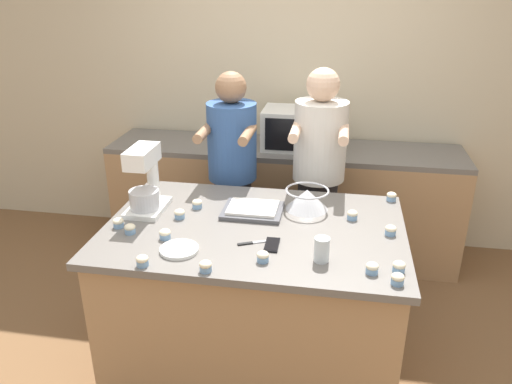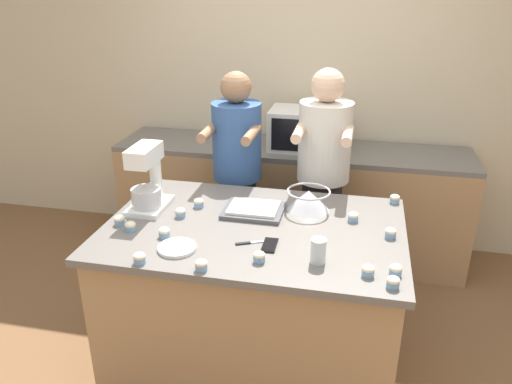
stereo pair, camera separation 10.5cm
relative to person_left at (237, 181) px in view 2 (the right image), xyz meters
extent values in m
plane|color=brown|center=(0.30, -0.79, -0.84)|extent=(16.00, 16.00, 0.00)
cube|color=beige|center=(0.30, 0.93, 0.51)|extent=(10.00, 0.06, 2.70)
cube|color=#A87F56|center=(0.30, -0.79, -0.41)|extent=(1.56, 1.02, 0.87)
cube|color=#66605B|center=(0.30, -0.79, 0.05)|extent=(1.63, 1.08, 0.04)
cube|color=#A87F56|center=(0.30, 0.58, -0.40)|extent=(2.80, 0.60, 0.89)
cube|color=#66605B|center=(0.30, 0.58, 0.06)|extent=(2.80, 0.60, 0.04)
cylinder|color=#232328|center=(0.00, 0.00, -0.41)|extent=(0.26, 0.26, 0.87)
cylinder|color=#335693|center=(0.00, 0.00, 0.29)|extent=(0.34, 0.34, 0.53)
sphere|color=#936B4C|center=(0.00, 0.00, 0.66)|extent=(0.21, 0.21, 0.21)
cylinder|color=#936B4C|center=(-0.14, -0.17, 0.40)|extent=(0.06, 0.34, 0.06)
cylinder|color=#936B4C|center=(0.14, -0.17, 0.40)|extent=(0.06, 0.34, 0.06)
cylinder|color=#232328|center=(0.60, 0.00, -0.39)|extent=(0.27, 0.27, 0.91)
cylinder|color=silver|center=(0.60, 0.00, 0.33)|extent=(0.35, 0.35, 0.53)
sphere|color=#DBB293|center=(0.60, 0.00, 0.70)|extent=(0.21, 0.21, 0.21)
cylinder|color=#DBB293|center=(0.45, -0.17, 0.44)|extent=(0.06, 0.34, 0.06)
cylinder|color=#DBB293|center=(0.75, -0.17, 0.44)|extent=(0.06, 0.34, 0.06)
cube|color=white|center=(-0.35, -0.70, 0.08)|extent=(0.20, 0.30, 0.03)
cylinder|color=white|center=(-0.35, -0.58, 0.23)|extent=(0.07, 0.07, 0.26)
cube|color=white|center=(-0.35, -0.71, 0.41)|extent=(0.13, 0.26, 0.10)
cylinder|color=#BCBCC1|center=(-0.35, -0.73, 0.15)|extent=(0.17, 0.17, 0.11)
cone|color=#BCBCC1|center=(0.56, -0.52, 0.13)|extent=(0.25, 0.25, 0.12)
torus|color=#BCBCC1|center=(0.56, -0.52, 0.19)|extent=(0.26, 0.26, 0.01)
cube|color=#4C4C51|center=(0.26, -0.63, 0.08)|extent=(0.34, 0.27, 0.02)
cube|color=white|center=(0.26, -0.63, 0.10)|extent=(0.28, 0.22, 0.02)
cube|color=silver|center=(0.41, 0.58, 0.24)|extent=(0.56, 0.37, 0.31)
cube|color=black|center=(0.36, 0.39, 0.24)|extent=(0.38, 0.01, 0.25)
cube|color=#2D2D2D|center=(0.61, 0.39, 0.24)|extent=(0.11, 0.01, 0.25)
cube|color=black|center=(0.42, -0.99, 0.07)|extent=(0.07, 0.15, 0.01)
cube|color=black|center=(0.42, -0.99, 0.08)|extent=(0.06, 0.13, 0.00)
cylinder|color=silver|center=(0.68, -1.10, 0.13)|extent=(0.07, 0.07, 0.12)
cylinder|color=white|center=(-0.02, -1.13, 0.08)|extent=(0.19, 0.19, 0.02)
cube|color=#BCBCC1|center=(0.39, -0.96, 0.07)|extent=(0.13, 0.07, 0.01)
cube|color=black|center=(0.29, -1.00, 0.07)|extent=(0.08, 0.05, 0.01)
cylinder|color=#759EC6|center=(1.02, -0.77, 0.08)|extent=(0.06, 0.06, 0.03)
ellipsoid|color=beige|center=(1.02, -0.77, 0.11)|extent=(0.06, 0.06, 0.04)
cylinder|color=#759EC6|center=(-0.08, -0.62, 0.08)|extent=(0.06, 0.06, 0.03)
ellipsoid|color=beige|center=(-0.08, -0.62, 0.11)|extent=(0.06, 0.06, 0.04)
cylinder|color=#759EC6|center=(1.02, -1.24, 0.08)|extent=(0.06, 0.06, 0.03)
ellipsoid|color=beige|center=(1.02, -1.24, 0.11)|extent=(0.06, 0.06, 0.04)
cylinder|color=#759EC6|center=(0.82, -0.62, 0.08)|extent=(0.06, 0.06, 0.03)
ellipsoid|color=beige|center=(0.82, -0.62, 0.11)|extent=(0.06, 0.06, 0.04)
cylinder|color=#759EC6|center=(-0.15, -1.29, 0.08)|extent=(0.06, 0.06, 0.03)
ellipsoid|color=beige|center=(-0.15, -1.29, 0.11)|extent=(0.06, 0.06, 0.04)
cylinder|color=#759EC6|center=(0.15, -1.28, 0.08)|extent=(0.06, 0.06, 0.03)
ellipsoid|color=beige|center=(0.15, -1.28, 0.11)|extent=(0.06, 0.06, 0.04)
cylinder|color=#759EC6|center=(0.91, -1.17, 0.08)|extent=(0.06, 0.06, 0.03)
ellipsoid|color=beige|center=(0.91, -1.17, 0.11)|extent=(0.06, 0.06, 0.04)
cylinder|color=#759EC6|center=(0.40, -1.15, 0.08)|extent=(0.06, 0.06, 0.03)
ellipsoid|color=beige|center=(0.40, -1.15, 0.11)|extent=(0.06, 0.06, 0.04)
cylinder|color=#759EC6|center=(-0.14, -1.01, 0.08)|extent=(0.06, 0.06, 0.03)
ellipsoid|color=beige|center=(-0.14, -1.01, 0.11)|extent=(0.06, 0.06, 0.04)
cylinder|color=#759EC6|center=(1.03, -1.14, 0.08)|extent=(0.06, 0.06, 0.03)
ellipsoid|color=beige|center=(1.03, -1.14, 0.11)|extent=(0.06, 0.06, 0.04)
cylinder|color=#759EC6|center=(1.06, -0.31, 0.08)|extent=(0.06, 0.06, 0.03)
ellipsoid|color=beige|center=(1.06, -0.31, 0.11)|extent=(0.06, 0.06, 0.04)
cylinder|color=#759EC6|center=(-0.14, -0.77, 0.08)|extent=(0.06, 0.06, 0.03)
ellipsoid|color=beige|center=(-0.14, -0.77, 0.11)|extent=(0.06, 0.06, 0.04)
cylinder|color=#759EC6|center=(-0.34, -0.99, 0.08)|extent=(0.06, 0.06, 0.03)
ellipsoid|color=beige|center=(-0.34, -0.99, 0.11)|extent=(0.06, 0.06, 0.04)
cylinder|color=#759EC6|center=(-0.43, -0.93, 0.08)|extent=(0.06, 0.06, 0.03)
ellipsoid|color=beige|center=(-0.43, -0.93, 0.11)|extent=(0.06, 0.06, 0.04)
camera|label=1|loc=(0.72, -3.19, 1.32)|focal=35.00mm
camera|label=2|loc=(0.82, -3.17, 1.32)|focal=35.00mm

